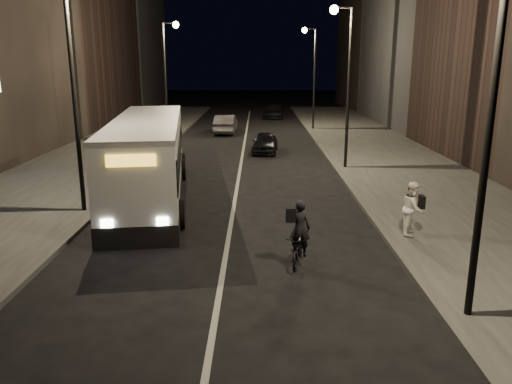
{
  "coord_description": "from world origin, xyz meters",
  "views": [
    {
      "loc": [
        0.95,
        -14.01,
        5.55
      ],
      "look_at": [
        0.89,
        1.52,
        1.5
      ],
      "focal_mm": 35.0,
      "sensor_mm": 36.0,
      "label": 1
    }
  ],
  "objects_px": {
    "streetlight_right_far": "(311,65)",
    "pedestrian_woman": "(413,208)",
    "streetlight_right_near": "(482,72)",
    "city_bus": "(148,155)",
    "streetlight_right_mid": "(344,66)",
    "car_far": "(274,111)",
    "cyclist_on_bicycle": "(299,243)",
    "car_mid": "(226,124)",
    "streetlight_left_near": "(79,68)",
    "car_near": "(265,142)",
    "streetlight_left_far": "(168,65)"
  },
  "relations": [
    {
      "from": "car_near",
      "to": "streetlight_right_near",
      "type": "bearing_deg",
      "value": -75.11
    },
    {
      "from": "streetlight_left_near",
      "to": "cyclist_on_bicycle",
      "type": "distance_m",
      "value": 10.06
    },
    {
      "from": "streetlight_right_near",
      "to": "city_bus",
      "type": "distance_m",
      "value": 14.16
    },
    {
      "from": "streetlight_left_near",
      "to": "car_mid",
      "type": "relative_size",
      "value": 1.8
    },
    {
      "from": "streetlight_right_mid",
      "to": "car_near",
      "type": "distance_m",
      "value": 8.09
    },
    {
      "from": "cyclist_on_bicycle",
      "to": "car_mid",
      "type": "distance_m",
      "value": 27.21
    },
    {
      "from": "city_bus",
      "to": "streetlight_right_mid",
      "type": "bearing_deg",
      "value": 24.25
    },
    {
      "from": "cyclist_on_bicycle",
      "to": "car_mid",
      "type": "bearing_deg",
      "value": 110.12
    },
    {
      "from": "streetlight_left_near",
      "to": "pedestrian_woman",
      "type": "xyz_separation_m",
      "value": [
        11.25,
        -2.7,
        -4.33
      ]
    },
    {
      "from": "car_near",
      "to": "streetlight_left_near",
      "type": "bearing_deg",
      "value": -112.48
    },
    {
      "from": "car_mid",
      "to": "streetlight_left_far",
      "type": "bearing_deg",
      "value": 49.92
    },
    {
      "from": "streetlight_left_near",
      "to": "streetlight_left_far",
      "type": "height_order",
      "value": "same"
    },
    {
      "from": "streetlight_right_near",
      "to": "car_far",
      "type": "height_order",
      "value": "streetlight_right_near"
    },
    {
      "from": "streetlight_right_near",
      "to": "cyclist_on_bicycle",
      "type": "bearing_deg",
      "value": 135.74
    },
    {
      "from": "streetlight_right_mid",
      "to": "streetlight_right_far",
      "type": "relative_size",
      "value": 1.0
    },
    {
      "from": "streetlight_right_near",
      "to": "streetlight_left_near",
      "type": "xyz_separation_m",
      "value": [
        -10.66,
        8.0,
        0.0
      ]
    },
    {
      "from": "streetlight_right_near",
      "to": "cyclist_on_bicycle",
      "type": "height_order",
      "value": "streetlight_right_near"
    },
    {
      "from": "cyclist_on_bicycle",
      "to": "car_mid",
      "type": "height_order",
      "value": "cyclist_on_bicycle"
    },
    {
      "from": "streetlight_right_near",
      "to": "car_mid",
      "type": "xyz_separation_m",
      "value": [
        -6.96,
        30.1,
        -4.62
      ]
    },
    {
      "from": "city_bus",
      "to": "car_near",
      "type": "relative_size",
      "value": 3.35
    },
    {
      "from": "pedestrian_woman",
      "to": "car_mid",
      "type": "distance_m",
      "value": 25.93
    },
    {
      "from": "car_near",
      "to": "car_mid",
      "type": "bearing_deg",
      "value": 113.44
    },
    {
      "from": "streetlight_right_near",
      "to": "car_mid",
      "type": "distance_m",
      "value": 31.24
    },
    {
      "from": "pedestrian_woman",
      "to": "streetlight_right_mid",
      "type": "bearing_deg",
      "value": 24.02
    },
    {
      "from": "city_bus",
      "to": "cyclist_on_bicycle",
      "type": "bearing_deg",
      "value": -59.66
    },
    {
      "from": "streetlight_left_near",
      "to": "streetlight_left_far",
      "type": "bearing_deg",
      "value": 90.0
    },
    {
      "from": "pedestrian_woman",
      "to": "car_near",
      "type": "distance_m",
      "value": 16.6
    },
    {
      "from": "streetlight_right_near",
      "to": "car_far",
      "type": "bearing_deg",
      "value": 93.71
    },
    {
      "from": "streetlight_right_near",
      "to": "streetlight_right_mid",
      "type": "relative_size",
      "value": 1.0
    },
    {
      "from": "streetlight_right_near",
      "to": "car_far",
      "type": "relative_size",
      "value": 1.74
    },
    {
      "from": "streetlight_left_near",
      "to": "car_far",
      "type": "xyz_separation_m",
      "value": [
        7.96,
        33.66,
        -4.68
      ]
    },
    {
      "from": "streetlight_right_mid",
      "to": "city_bus",
      "type": "relative_size",
      "value": 0.65
    },
    {
      "from": "streetlight_left_near",
      "to": "streetlight_right_far",
      "type": "bearing_deg",
      "value": 66.04
    },
    {
      "from": "streetlight_left_near",
      "to": "car_mid",
      "type": "xyz_separation_m",
      "value": [
        3.7,
        22.1,
        -4.62
      ]
    },
    {
      "from": "streetlight_left_far",
      "to": "car_mid",
      "type": "bearing_deg",
      "value": 47.94
    },
    {
      "from": "city_bus",
      "to": "car_mid",
      "type": "height_order",
      "value": "city_bus"
    },
    {
      "from": "streetlight_right_far",
      "to": "cyclist_on_bicycle",
      "type": "relative_size",
      "value": 4.19
    },
    {
      "from": "streetlight_right_near",
      "to": "streetlight_right_mid",
      "type": "bearing_deg",
      "value": 90.0
    },
    {
      "from": "streetlight_right_near",
      "to": "streetlight_left_near",
      "type": "relative_size",
      "value": 1.0
    },
    {
      "from": "pedestrian_woman",
      "to": "city_bus",
      "type": "bearing_deg",
      "value": 82.72
    },
    {
      "from": "city_bus",
      "to": "car_mid",
      "type": "relative_size",
      "value": 2.78
    },
    {
      "from": "streetlight_right_far",
      "to": "pedestrian_woman",
      "type": "xyz_separation_m",
      "value": [
        0.58,
        -26.7,
        -4.33
      ]
    },
    {
      "from": "streetlight_right_mid",
      "to": "car_mid",
      "type": "bearing_deg",
      "value": 116.28
    },
    {
      "from": "streetlight_left_near",
      "to": "streetlight_right_near",
      "type": "bearing_deg",
      "value": -36.88
    },
    {
      "from": "streetlight_left_far",
      "to": "cyclist_on_bicycle",
      "type": "relative_size",
      "value": 4.19
    },
    {
      "from": "streetlight_right_far",
      "to": "car_mid",
      "type": "bearing_deg",
      "value": -164.74
    },
    {
      "from": "streetlight_left_near",
      "to": "car_near",
      "type": "distance_m",
      "value": 15.62
    },
    {
      "from": "streetlight_right_near",
      "to": "streetlight_right_mid",
      "type": "distance_m",
      "value": 16.0
    },
    {
      "from": "cyclist_on_bicycle",
      "to": "streetlight_right_mid",
      "type": "bearing_deg",
      "value": 88.13
    },
    {
      "from": "streetlight_right_near",
      "to": "pedestrian_woman",
      "type": "relative_size",
      "value": 4.68
    }
  ]
}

